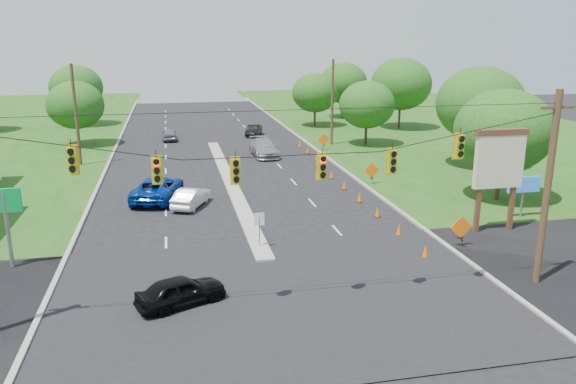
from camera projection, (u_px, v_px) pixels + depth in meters
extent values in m
plane|color=black|center=(281.00, 297.00, 24.90)|extent=(160.00, 160.00, 0.00)
cube|color=#1E4714|center=(568.00, 168.00, 49.75)|extent=(40.00, 160.00, 0.06)
cube|color=black|center=(281.00, 297.00, 24.90)|extent=(160.00, 14.00, 0.02)
cube|color=gray|center=(109.00, 164.00, 51.18)|extent=(0.25, 110.00, 0.16)
cube|color=gray|center=(322.00, 155.00, 55.21)|extent=(0.25, 110.00, 0.16)
cube|color=gray|center=(230.00, 182.00, 44.71)|extent=(1.00, 34.00, 0.18)
cylinder|color=gray|center=(259.00, 233.00, 30.32)|extent=(0.06, 0.06, 1.80)
cube|color=white|center=(259.00, 219.00, 30.11)|extent=(0.55, 0.04, 0.70)
cylinder|color=#422D1C|center=(547.00, 190.00, 25.16)|extent=(0.32, 0.32, 9.00)
cube|color=#422D1C|center=(558.00, 108.00, 24.18)|extent=(1.60, 0.12, 0.12)
cylinder|color=black|center=(286.00, 146.00, 22.10)|extent=(24.00, 0.04, 0.04)
cube|color=yellow|center=(72.00, 161.00, 20.57)|extent=(0.34, 0.24, 1.00)
cube|color=yellow|center=(157.00, 171.00, 21.31)|extent=(0.34, 0.24, 1.00)
cube|color=yellow|center=(236.00, 172.00, 21.95)|extent=(0.34, 0.24, 1.00)
cube|color=yellow|center=(322.00, 167.00, 22.65)|extent=(0.34, 0.24, 1.00)
cube|color=yellow|center=(392.00, 162.00, 23.23)|extent=(0.34, 0.24, 1.00)
cube|color=yellow|center=(459.00, 147.00, 23.69)|extent=(0.34, 0.24, 1.00)
cylinder|color=#422D1C|center=(76.00, 115.00, 49.51)|extent=(0.28, 0.28, 9.00)
cylinder|color=#422D1C|center=(332.00, 103.00, 59.22)|extent=(0.28, 0.28, 9.00)
cylinder|color=gray|center=(8.00, 230.00, 27.53)|extent=(0.20, 0.20, 4.00)
cube|color=#00983D|center=(4.00, 201.00, 27.14)|extent=(1.60, 0.15, 1.20)
cube|color=#59331E|center=(479.00, 197.00, 32.55)|extent=(0.25, 0.25, 4.40)
cube|color=#59331E|center=(513.00, 195.00, 32.99)|extent=(0.25, 0.25, 4.40)
cube|color=beige|center=(499.00, 161.00, 32.21)|extent=(3.00, 0.35, 3.20)
cube|color=#59331E|center=(502.00, 132.00, 31.77)|extent=(3.20, 0.40, 0.35)
cylinder|color=gray|center=(522.00, 200.00, 35.56)|extent=(0.12, 0.12, 2.40)
cube|color=blue|center=(524.00, 184.00, 35.29)|extent=(2.20, 0.20, 1.00)
cone|color=#FF6300|center=(425.00, 251.00, 29.29)|extent=(0.32, 0.32, 0.70)
cone|color=#FF6300|center=(399.00, 230.00, 32.59)|extent=(0.32, 0.32, 0.70)
cone|color=#FF6300|center=(377.00, 212.00, 35.89)|extent=(0.32, 0.32, 0.70)
cone|color=#FF6300|center=(360.00, 197.00, 39.19)|extent=(0.32, 0.32, 0.70)
cone|color=#FF6300|center=(344.00, 185.00, 42.49)|extent=(0.32, 0.32, 0.70)
cone|color=#FF6300|center=(332.00, 174.00, 45.80)|extent=(0.32, 0.32, 0.70)
cone|color=#FF6300|center=(320.00, 165.00, 49.10)|extent=(0.32, 0.32, 0.70)
cone|color=#FF6300|center=(317.00, 157.00, 52.52)|extent=(0.32, 0.32, 0.70)
cone|color=#FF6300|center=(308.00, 150.00, 55.82)|extent=(0.32, 0.32, 0.70)
cone|color=#FF6300|center=(300.00, 144.00, 59.12)|extent=(0.32, 0.32, 0.70)
cube|color=black|center=(460.00, 238.00, 30.68)|extent=(0.06, 0.58, 0.26)
cube|color=black|center=(460.00, 238.00, 30.68)|extent=(0.06, 0.58, 0.26)
cube|color=orange|center=(461.00, 227.00, 30.52)|extent=(1.27, 0.05, 1.27)
cube|color=black|center=(371.00, 178.00, 43.89)|extent=(0.06, 0.58, 0.26)
cube|color=black|center=(371.00, 178.00, 43.89)|extent=(0.06, 0.58, 0.26)
cube|color=orange|center=(372.00, 170.00, 43.73)|extent=(1.27, 0.05, 1.27)
cube|color=black|center=(324.00, 145.00, 57.10)|extent=(0.06, 0.58, 0.26)
cube|color=black|center=(324.00, 145.00, 57.10)|extent=(0.06, 0.58, 0.26)
cube|color=orange|center=(324.00, 140.00, 56.94)|extent=(1.27, 0.05, 1.27)
cylinder|color=black|center=(78.00, 134.00, 59.51)|extent=(0.28, 0.28, 2.52)
ellipsoid|color=#194C14|center=(75.00, 105.00, 58.69)|extent=(5.88, 5.88, 5.04)
cylinder|color=black|center=(79.00, 115.00, 73.21)|extent=(0.28, 0.28, 2.88)
ellipsoid|color=#194C14|center=(76.00, 87.00, 72.28)|extent=(6.72, 6.72, 5.76)
cylinder|color=black|center=(499.00, 180.00, 39.43)|extent=(0.28, 0.28, 2.88)
ellipsoid|color=#194C14|center=(504.00, 131.00, 38.50)|extent=(6.72, 6.72, 5.76)
cylinder|color=black|center=(476.00, 149.00, 49.61)|extent=(0.28, 0.28, 3.24)
ellipsoid|color=#194C14|center=(480.00, 104.00, 48.56)|extent=(7.56, 7.56, 6.48)
cylinder|color=black|center=(366.00, 134.00, 59.83)|extent=(0.28, 0.28, 2.52)
ellipsoid|color=#194C14|center=(367.00, 105.00, 59.02)|extent=(5.88, 5.88, 5.04)
cylinder|color=black|center=(399.00, 116.00, 70.77)|extent=(0.28, 0.28, 3.24)
ellipsoid|color=#194C14|center=(401.00, 84.00, 69.72)|extent=(7.56, 7.56, 6.48)
cylinder|color=black|center=(343.00, 108.00, 80.39)|extent=(0.28, 0.28, 2.88)
ellipsoid|color=#194C14|center=(344.00, 83.00, 79.46)|extent=(6.72, 6.72, 5.76)
cylinder|color=black|center=(315.00, 117.00, 72.64)|extent=(0.28, 0.28, 2.52)
ellipsoid|color=#194C14|center=(315.00, 93.00, 71.82)|extent=(5.88, 5.88, 5.04)
imported|color=black|center=(181.00, 291.00, 23.96)|extent=(4.17, 2.94, 1.32)
imported|color=silver|center=(191.00, 197.00, 38.09)|extent=(2.92, 4.25, 1.33)
imported|color=navy|center=(158.00, 188.00, 39.65)|extent=(4.09, 6.52, 1.68)
imported|color=gray|center=(264.00, 148.00, 54.43)|extent=(2.38, 5.62, 1.62)
imported|color=slate|center=(169.00, 134.00, 62.95)|extent=(1.72, 4.04, 1.36)
imported|color=black|center=(254.00, 130.00, 65.82)|extent=(2.58, 4.14, 1.29)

